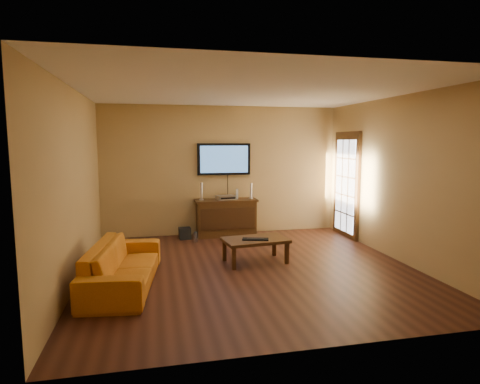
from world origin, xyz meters
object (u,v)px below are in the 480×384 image
object	(u,v)px
television	(224,159)
game_console	(237,194)
keyboard	(255,239)
speaker_left	(201,192)
av_receiver	(226,197)
media_console	(226,217)
sofa	(123,258)
bottle	(196,237)
subwoofer	(185,233)
speaker_right	(251,191)
coffee_table	(255,242)

from	to	relation	value
television	game_console	world-z (taller)	television
keyboard	game_console	bearing A→B (deg)	86.34
television	speaker_left	size ratio (longest dim) A/B	3.11
av_receiver	keyboard	xyz separation A→B (m)	(0.11, -2.03, -0.40)
speaker_left	game_console	size ratio (longest dim) A/B	1.74
media_console	sofa	distance (m)	3.22
game_console	television	bearing A→B (deg)	160.30
sofa	bottle	distance (m)	2.50
sofa	av_receiver	xyz separation A→B (m)	(1.89, 2.61, 0.42)
subwoofer	bottle	distance (m)	0.37
media_console	speaker_left	distance (m)	0.74
av_receiver	game_console	bearing A→B (deg)	-2.34
sofa	av_receiver	bearing A→B (deg)	-29.09
television	speaker_right	size ratio (longest dim) A/B	3.47
speaker_right	av_receiver	world-z (taller)	speaker_right
av_receiver	game_console	size ratio (longest dim) A/B	1.80
coffee_table	speaker_right	xyz separation A→B (m)	(0.42, 1.99, 0.57)
coffee_table	sofa	distance (m)	2.12
sofa	game_console	distance (m)	3.43
game_console	sofa	bearing A→B (deg)	-114.86
subwoofer	coffee_table	bearing A→B (deg)	-65.77
coffee_table	game_console	bearing A→B (deg)	86.64
av_receiver	keyboard	size ratio (longest dim) A/B	0.84
av_receiver	keyboard	world-z (taller)	av_receiver
coffee_table	speaker_left	distance (m)	2.16
coffee_table	speaker_left	size ratio (longest dim) A/B	3.02
keyboard	media_console	bearing A→B (deg)	93.25
coffee_table	speaker_right	distance (m)	2.11
television	coffee_table	bearing A→B (deg)	-86.54
sofa	television	bearing A→B (deg)	-27.10
sofa	bottle	bearing A→B (deg)	-22.17
coffee_table	av_receiver	bearing A→B (deg)	93.80
speaker_left	bottle	bearing A→B (deg)	-111.35
av_receiver	media_console	bearing A→B (deg)	-101.67
game_console	subwoofer	xyz separation A→B (m)	(-1.11, -0.14, -0.75)
speaker_left	coffee_table	bearing A→B (deg)	-72.16
av_receiver	game_console	xyz separation A→B (m)	(0.25, 0.03, 0.06)
coffee_table	keyboard	distance (m)	0.10
television	bottle	bearing A→B (deg)	-137.23
game_console	bottle	distance (m)	1.29
bottle	keyboard	bearing A→B (deg)	-63.36
sofa	bottle	size ratio (longest dim) A/B	9.03
sofa	av_receiver	distance (m)	3.25
sofa	keyboard	world-z (taller)	sofa
bottle	game_console	bearing A→B (deg)	26.67
game_console	keyboard	distance (m)	2.12
speaker_left	speaker_right	world-z (taller)	speaker_left
television	speaker_left	bearing A→B (deg)	-160.76
game_console	media_console	bearing A→B (deg)	-156.72
television	av_receiver	size ratio (longest dim) A/B	3.01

